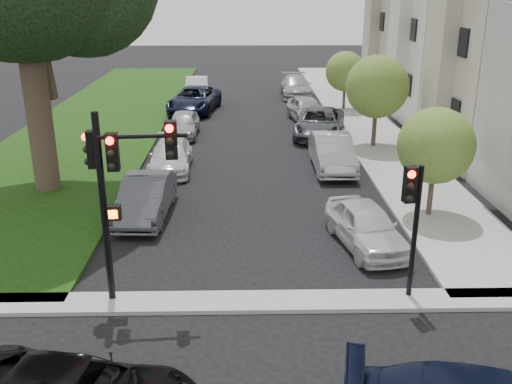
{
  "coord_description": "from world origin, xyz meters",
  "views": [
    {
      "loc": [
        -0.33,
        -10.88,
        7.76
      ],
      "look_at": [
        0.0,
        5.0,
        2.0
      ],
      "focal_mm": 40.0,
      "sensor_mm": 36.0,
      "label": 1
    }
  ],
  "objects_px": {
    "small_tree_a": "(436,146)",
    "car_parked_7": "(183,124)",
    "car_parked_0": "(366,226)",
    "car_parked_6": "(171,156)",
    "small_tree_b": "(377,87)",
    "car_parked_5": "(146,197)",
    "car_parked_3": "(307,109)",
    "car_parked_1": "(332,152)",
    "small_tree_c": "(345,71)",
    "car_parked_2": "(320,123)",
    "car_parked_4": "(296,86)",
    "car_parked_9": "(197,88)",
    "traffic_signal_secondary": "(412,208)",
    "car_parked_8": "(194,100)",
    "traffic_signal_main": "(117,175)"
  },
  "relations": [
    {
      "from": "car_parked_1",
      "to": "car_parked_5",
      "type": "height_order",
      "value": "car_parked_1"
    },
    {
      "from": "traffic_signal_main",
      "to": "car_parked_2",
      "type": "bearing_deg",
      "value": 67.35
    },
    {
      "from": "car_parked_7",
      "to": "small_tree_b",
      "type": "bearing_deg",
      "value": -14.31
    },
    {
      "from": "car_parked_0",
      "to": "car_parked_9",
      "type": "distance_m",
      "value": 26.43
    },
    {
      "from": "car_parked_3",
      "to": "car_parked_9",
      "type": "relative_size",
      "value": 0.96
    },
    {
      "from": "car_parked_5",
      "to": "car_parked_3",
      "type": "bearing_deg",
      "value": 66.47
    },
    {
      "from": "small_tree_c",
      "to": "car_parked_4",
      "type": "bearing_deg",
      "value": 117.66
    },
    {
      "from": "car_parked_9",
      "to": "small_tree_b",
      "type": "bearing_deg",
      "value": -58.48
    },
    {
      "from": "small_tree_a",
      "to": "car_parked_0",
      "type": "relative_size",
      "value": 0.97
    },
    {
      "from": "car_parked_7",
      "to": "car_parked_9",
      "type": "height_order",
      "value": "car_parked_9"
    },
    {
      "from": "small_tree_c",
      "to": "car_parked_9",
      "type": "bearing_deg",
      "value": 154.53
    },
    {
      "from": "car_parked_2",
      "to": "car_parked_7",
      "type": "height_order",
      "value": "car_parked_2"
    },
    {
      "from": "car_parked_3",
      "to": "car_parked_7",
      "type": "bearing_deg",
      "value": -163.51
    },
    {
      "from": "car_parked_1",
      "to": "small_tree_c",
      "type": "bearing_deg",
      "value": 78.06
    },
    {
      "from": "traffic_signal_secondary",
      "to": "car_parked_2",
      "type": "relative_size",
      "value": 0.68
    },
    {
      "from": "small_tree_a",
      "to": "car_parked_6",
      "type": "distance_m",
      "value": 11.54
    },
    {
      "from": "car_parked_4",
      "to": "car_parked_9",
      "type": "xyz_separation_m",
      "value": [
        -7.28,
        -0.39,
        -0.01
      ]
    },
    {
      "from": "car_parked_4",
      "to": "car_parked_6",
      "type": "distance_m",
      "value": 19.11
    },
    {
      "from": "small_tree_c",
      "to": "car_parked_3",
      "type": "xyz_separation_m",
      "value": [
        -2.77,
        -3.09,
        -1.82
      ]
    },
    {
      "from": "car_parked_7",
      "to": "car_parked_8",
      "type": "xyz_separation_m",
      "value": [
        0.09,
        6.4,
        0.12
      ]
    },
    {
      "from": "small_tree_b",
      "to": "car_parked_2",
      "type": "xyz_separation_m",
      "value": [
        -2.44,
        2.41,
        -2.34
      ]
    },
    {
      "from": "small_tree_b",
      "to": "car_parked_3",
      "type": "relative_size",
      "value": 1.07
    },
    {
      "from": "car_parked_6",
      "to": "small_tree_a",
      "type": "bearing_deg",
      "value": -32.22
    },
    {
      "from": "small_tree_a",
      "to": "car_parked_4",
      "type": "relative_size",
      "value": 0.75
    },
    {
      "from": "car_parked_1",
      "to": "car_parked_8",
      "type": "xyz_separation_m",
      "value": [
        -7.14,
        12.56,
        0.02
      ]
    },
    {
      "from": "small_tree_c",
      "to": "car_parked_9",
      "type": "relative_size",
      "value": 0.85
    },
    {
      "from": "small_tree_b",
      "to": "car_parked_9",
      "type": "xyz_separation_m",
      "value": [
        -9.98,
        13.86,
        -2.34
      ]
    },
    {
      "from": "car_parked_0",
      "to": "car_parked_5",
      "type": "height_order",
      "value": "car_parked_5"
    },
    {
      "from": "small_tree_b",
      "to": "car_parked_5",
      "type": "relative_size",
      "value": 1.04
    },
    {
      "from": "small_tree_a",
      "to": "car_parked_5",
      "type": "distance_m",
      "value": 10.21
    },
    {
      "from": "car_parked_0",
      "to": "car_parked_6",
      "type": "relative_size",
      "value": 0.93
    },
    {
      "from": "car_parked_6",
      "to": "car_parked_8",
      "type": "height_order",
      "value": "car_parked_8"
    },
    {
      "from": "small_tree_b",
      "to": "car_parked_1",
      "type": "distance_m",
      "value": 4.98
    },
    {
      "from": "small_tree_a",
      "to": "car_parked_3",
      "type": "distance_m",
      "value": 15.61
    },
    {
      "from": "small_tree_b",
      "to": "small_tree_c",
      "type": "distance_m",
      "value": 9.12
    },
    {
      "from": "car_parked_6",
      "to": "car_parked_5",
      "type": "bearing_deg",
      "value": -94.19
    },
    {
      "from": "small_tree_a",
      "to": "car_parked_7",
      "type": "height_order",
      "value": "small_tree_a"
    },
    {
      "from": "small_tree_a",
      "to": "traffic_signal_main",
      "type": "xyz_separation_m",
      "value": [
        -9.61,
        -5.55,
        0.84
      ]
    },
    {
      "from": "small_tree_b",
      "to": "car_parked_9",
      "type": "bearing_deg",
      "value": 125.76
    },
    {
      "from": "car_parked_2",
      "to": "car_parked_3",
      "type": "distance_m",
      "value": 3.62
    },
    {
      "from": "traffic_signal_secondary",
      "to": "car_parked_0",
      "type": "distance_m",
      "value": 3.76
    },
    {
      "from": "small_tree_b",
      "to": "car_parked_1",
      "type": "xyz_separation_m",
      "value": [
        -2.63,
        -3.54,
        -2.31
      ]
    },
    {
      "from": "small_tree_a",
      "to": "car_parked_3",
      "type": "height_order",
      "value": "small_tree_a"
    },
    {
      "from": "car_parked_9",
      "to": "car_parked_3",
      "type": "bearing_deg",
      "value": -51.63
    },
    {
      "from": "traffic_signal_secondary",
      "to": "car_parked_1",
      "type": "distance_m",
      "value": 11.41
    },
    {
      "from": "small_tree_c",
      "to": "car_parked_5",
      "type": "xyz_separation_m",
      "value": [
        -10.03,
        -18.09,
        -1.83
      ]
    },
    {
      "from": "car_parked_5",
      "to": "car_parked_2",
      "type": "bearing_deg",
      "value": 58.61
    },
    {
      "from": "car_parked_6",
      "to": "car_parked_7",
      "type": "distance_m",
      "value": 6.11
    },
    {
      "from": "car_parked_3",
      "to": "car_parked_7",
      "type": "xyz_separation_m",
      "value": [
        -7.09,
        -3.39,
        -0.07
      ]
    },
    {
      "from": "small_tree_b",
      "to": "traffic_signal_secondary",
      "type": "distance_m",
      "value": 15.01
    }
  ]
}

